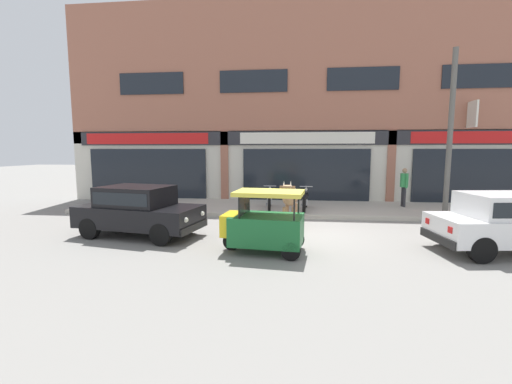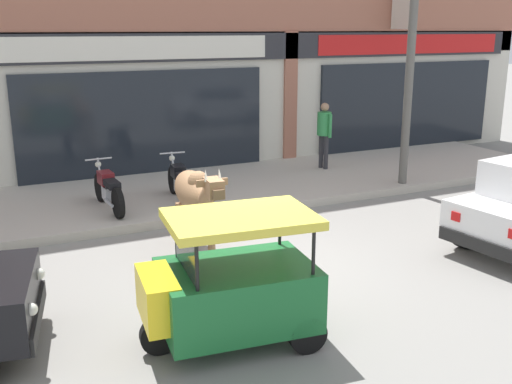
{
  "view_description": "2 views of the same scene",
  "coord_description": "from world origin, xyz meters",
  "px_view_note": "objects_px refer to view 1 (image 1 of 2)",
  "views": [
    {
      "loc": [
        -0.49,
        -10.15,
        2.49
      ],
      "look_at": [
        -1.76,
        1.0,
        1.12
      ],
      "focal_mm": 24.0,
      "sensor_mm": 36.0,
      "label": 1
    },
    {
      "loc": [
        -3.63,
        -7.73,
        3.5
      ],
      "look_at": [
        0.52,
        1.0,
        0.84
      ],
      "focal_mm": 42.0,
      "sensor_mm": 36.0,
      "label": 2
    }
  ],
  "objects_px": {
    "car_0": "(509,220)",
    "motorcycle_1": "(305,200)",
    "auto_rickshaw": "(264,226)",
    "motorcycle_0": "(270,199)",
    "cow": "(290,197)",
    "utility_pole": "(450,134)",
    "pedestrian": "(404,183)",
    "car_1": "(138,208)"
  },
  "relations": [
    {
      "from": "cow",
      "to": "pedestrian",
      "type": "relative_size",
      "value": 1.35
    },
    {
      "from": "cow",
      "to": "pedestrian",
      "type": "xyz_separation_m",
      "value": [
        4.63,
        3.72,
        0.14
      ]
    },
    {
      "from": "pedestrian",
      "to": "cow",
      "type": "bearing_deg",
      "value": -141.24
    },
    {
      "from": "car_1",
      "to": "motorcycle_0",
      "type": "height_order",
      "value": "car_1"
    },
    {
      "from": "car_1",
      "to": "motorcycle_1",
      "type": "height_order",
      "value": "car_1"
    },
    {
      "from": "car_0",
      "to": "utility_pole",
      "type": "bearing_deg",
      "value": 87.53
    },
    {
      "from": "utility_pole",
      "to": "cow",
      "type": "bearing_deg",
      "value": -162.43
    },
    {
      "from": "car_0",
      "to": "car_1",
      "type": "distance_m",
      "value": 9.67
    },
    {
      "from": "auto_rickshaw",
      "to": "cow",
      "type": "bearing_deg",
      "value": 78.0
    },
    {
      "from": "motorcycle_0",
      "to": "utility_pole",
      "type": "height_order",
      "value": "utility_pole"
    },
    {
      "from": "auto_rickshaw",
      "to": "pedestrian",
      "type": "relative_size",
      "value": 1.28
    },
    {
      "from": "car_1",
      "to": "auto_rickshaw",
      "type": "relative_size",
      "value": 1.86
    },
    {
      "from": "cow",
      "to": "motorcycle_1",
      "type": "distance_m",
      "value": 2.58
    },
    {
      "from": "car_1",
      "to": "utility_pole",
      "type": "height_order",
      "value": "utility_pole"
    },
    {
      "from": "utility_pole",
      "to": "pedestrian",
      "type": "bearing_deg",
      "value": 112.65
    },
    {
      "from": "auto_rickshaw",
      "to": "utility_pole",
      "type": "bearing_deg",
      "value": 36.59
    },
    {
      "from": "cow",
      "to": "motorcycle_1",
      "type": "height_order",
      "value": "cow"
    },
    {
      "from": "utility_pole",
      "to": "car_0",
      "type": "bearing_deg",
      "value": -92.47
    },
    {
      "from": "motorcycle_0",
      "to": "pedestrian",
      "type": "height_order",
      "value": "pedestrian"
    },
    {
      "from": "car_1",
      "to": "pedestrian",
      "type": "height_order",
      "value": "pedestrian"
    },
    {
      "from": "auto_rickshaw",
      "to": "motorcycle_0",
      "type": "bearing_deg",
      "value": 92.77
    },
    {
      "from": "auto_rickshaw",
      "to": "pedestrian",
      "type": "distance_m",
      "value": 8.34
    },
    {
      "from": "pedestrian",
      "to": "car_1",
      "type": "bearing_deg",
      "value": -149.43
    },
    {
      "from": "cow",
      "to": "motorcycle_0",
      "type": "relative_size",
      "value": 1.19
    },
    {
      "from": "car_1",
      "to": "utility_pole",
      "type": "distance_m",
      "value": 10.6
    },
    {
      "from": "cow",
      "to": "motorcycle_0",
      "type": "bearing_deg",
      "value": 108.42
    },
    {
      "from": "pedestrian",
      "to": "auto_rickshaw",
      "type": "bearing_deg",
      "value": -128.84
    },
    {
      "from": "car_0",
      "to": "utility_pole",
      "type": "relative_size",
      "value": 0.65
    },
    {
      "from": "cow",
      "to": "car_1",
      "type": "relative_size",
      "value": 0.57
    },
    {
      "from": "car_0",
      "to": "motorcycle_1",
      "type": "height_order",
      "value": "car_0"
    },
    {
      "from": "cow",
      "to": "auto_rickshaw",
      "type": "bearing_deg",
      "value": -102.0
    },
    {
      "from": "cow",
      "to": "motorcycle_1",
      "type": "relative_size",
      "value": 1.19
    },
    {
      "from": "cow",
      "to": "car_0",
      "type": "distance_m",
      "value": 5.73
    },
    {
      "from": "auto_rickshaw",
      "to": "utility_pole",
      "type": "relative_size",
      "value": 0.36
    },
    {
      "from": "motorcycle_0",
      "to": "car_0",
      "type": "bearing_deg",
      "value": -37.54
    },
    {
      "from": "motorcycle_0",
      "to": "pedestrian",
      "type": "bearing_deg",
      "value": 12.21
    },
    {
      "from": "cow",
      "to": "pedestrian",
      "type": "bearing_deg",
      "value": 38.76
    },
    {
      "from": "auto_rickshaw",
      "to": "motorcycle_1",
      "type": "relative_size",
      "value": 1.13
    },
    {
      "from": "motorcycle_1",
      "to": "car_0",
      "type": "bearing_deg",
      "value": -44.5
    },
    {
      "from": "car_1",
      "to": "motorcycle_0",
      "type": "distance_m",
      "value": 5.43
    },
    {
      "from": "car_1",
      "to": "auto_rickshaw",
      "type": "height_order",
      "value": "auto_rickshaw"
    },
    {
      "from": "car_1",
      "to": "utility_pole",
      "type": "xyz_separation_m",
      "value": [
        9.82,
        3.32,
        2.23
      ]
    }
  ]
}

